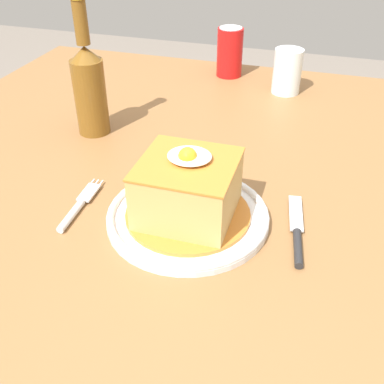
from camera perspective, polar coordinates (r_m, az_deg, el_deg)
dining_table at (r=0.91m, az=3.01°, el=-1.15°), size 1.30×1.07×0.72m
main_plate at (r=0.71m, az=-0.48°, el=-2.94°), size 0.25×0.25×0.02m
sandwich_meal at (r=0.68m, az=-0.49°, el=0.22°), size 0.19×0.19×0.12m
fork at (r=0.75m, az=-13.98°, el=-1.89°), size 0.02×0.14×0.01m
knife at (r=0.69m, az=12.85°, el=-5.47°), size 0.04×0.17×0.01m
soda_can at (r=1.25m, az=4.68°, el=16.82°), size 0.07×0.07×0.12m
beer_bottle_amber at (r=0.95m, az=-12.57°, el=12.68°), size 0.06×0.06×0.27m
drinking_glass at (r=1.16m, az=11.62°, el=14.03°), size 0.07×0.07×0.10m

